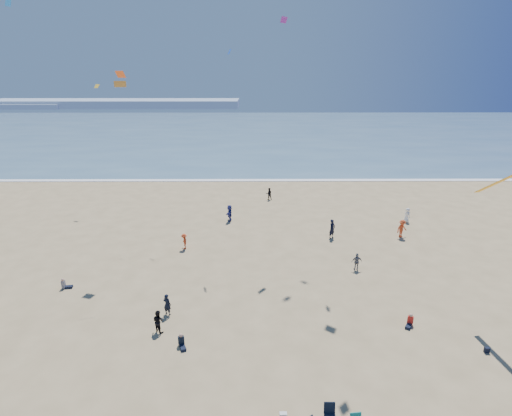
{
  "coord_description": "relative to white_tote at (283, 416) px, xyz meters",
  "views": [
    {
      "loc": [
        1.9,
        -12.37,
        15.53
      ],
      "look_at": [
        2.0,
        8.0,
        8.48
      ],
      "focal_mm": 28.0,
      "sensor_mm": 36.0,
      "label": 1
    }
  ],
  "objects": [
    {
      "name": "ocean",
      "position": [
        -3.24,
        92.94,
        -0.17
      ],
      "size": [
        220.0,
        100.0,
        0.06
      ],
      "primitive_type": "cube",
      "color": "#476B84",
      "rests_on": "ground"
    },
    {
      "name": "surf_line",
      "position": [
        -3.24,
        42.94,
        -0.16
      ],
      "size": [
        220.0,
        1.2,
        0.08
      ],
      "primitive_type": "cube",
      "color": "white",
      "rests_on": "ground"
    },
    {
      "name": "headland_far",
      "position": [
        -63.24,
        167.94,
        1.4
      ],
      "size": [
        110.0,
        20.0,
        3.2
      ],
      "primitive_type": "cube",
      "color": "#7A8EA8",
      "rests_on": "ground"
    },
    {
      "name": "headland_near",
      "position": [
        -103.24,
        162.94,
        0.8
      ],
      "size": [
        40.0,
        14.0,
        2.0
      ],
      "primitive_type": "cube",
      "color": "#7A8EA8",
      "rests_on": "ground"
    },
    {
      "name": "standing_flyers",
      "position": [
        2.07,
        14.88,
        0.64
      ],
      "size": [
        35.86,
        41.53,
        1.93
      ],
      "color": "#39659E",
      "rests_on": "ground"
    },
    {
      "name": "seated_group",
      "position": [
        -2.59,
        3.08,
        0.22
      ],
      "size": [
        25.27,
        17.88,
        0.84
      ],
      "color": "silver",
      "rests_on": "ground"
    },
    {
      "name": "white_tote",
      "position": [
        0.0,
        0.0,
        0.0
      ],
      "size": [
        0.35,
        0.2,
        0.4
      ],
      "primitive_type": "cube",
      "color": "silver",
      "rests_on": "ground"
    },
    {
      "name": "navy_bag",
      "position": [
        12.15,
        4.66,
        -0.03
      ],
      "size": [
        0.28,
        0.18,
        0.34
      ],
      "primitive_type": "cube",
      "color": "black",
      "rests_on": "ground"
    },
    {
      "name": "kites_aloft",
      "position": [
        5.48,
        10.73,
        15.19
      ],
      "size": [
        42.39,
        39.0,
        27.33
      ],
      "color": "orange",
      "rests_on": "ground"
    }
  ]
}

